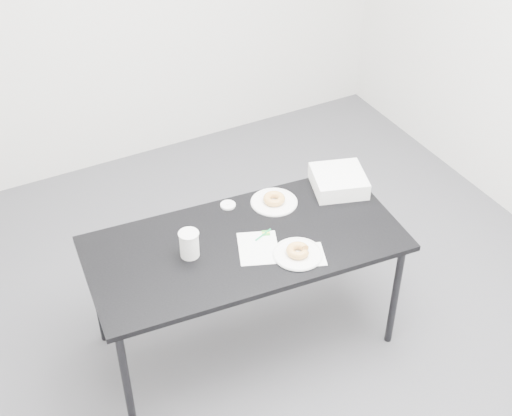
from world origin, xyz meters
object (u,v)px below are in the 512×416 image
scorecard (258,248)px  donut_far (274,199)px  bakery_box (339,181)px  coffee_cup (189,244)px  table (245,250)px  pen (263,235)px  plate_far (274,202)px  donut_near (298,250)px  plate_near (298,254)px

scorecard → donut_far: (0.25, 0.29, 0.03)m
donut_far → bakery_box: 0.39m
scorecard → coffee_cup: size_ratio=1.76×
table → coffee_cup: (-0.29, 0.03, 0.13)m
scorecard → pen: (0.07, 0.07, 0.00)m
plate_far → donut_far: size_ratio=2.13×
table → donut_far: bearing=41.9°
scorecard → pen: size_ratio=2.15×
pen → table: bearing=157.3°
pen → scorecard: bearing=-153.4°
donut_near → donut_far: bearing=76.7°
pen → plate_near: same height
plate_near → bakery_box: bakery_box is taller
plate_near → plate_far: 0.44m
table → coffee_cup: size_ratio=11.59×
donut_far → pen: bearing=-130.2°
plate_far → coffee_cup: coffee_cup is taller
donut_near → pen: bearing=111.2°
table → plate_near: (0.19, -0.21, 0.06)m
donut_near → bakery_box: (0.48, 0.38, 0.02)m
pen → coffee_cup: bearing=153.1°
pen → donut_far: donut_far is taller
table → bakery_box: 0.70m
scorecard → donut_far: bearing=70.8°
table → pen: 0.12m
scorecard → plate_near: size_ratio=1.01×
scorecard → donut_far: donut_far is taller
pen → coffee_cup: (-0.39, 0.04, 0.07)m
plate_near → coffee_cup: coffee_cup is taller
table → plate_far: (0.29, 0.22, 0.06)m
plate_near → donut_near: 0.02m
donut_near → coffee_cup: size_ratio=0.82×
donut_near → plate_far: donut_near is taller
pen → donut_near: 0.23m
pen → bakery_box: size_ratio=0.42×
plate_near → table: bearing=130.9°
plate_far → donut_far: donut_far is taller
plate_far → table: bearing=-143.1°
pen → bakery_box: bakery_box is taller
table → donut_near: 0.30m
scorecard → plate_far: (0.25, 0.29, 0.00)m
pen → plate_far: (0.18, 0.22, -0.00)m
scorecard → plate_far: plate_far is taller
plate_near → donut_near: size_ratio=2.13×
pen → donut_near: bearing=-90.3°
coffee_cup → plate_far: bearing=17.4°
plate_near → bakery_box: size_ratio=0.89×
table → plate_near: 0.29m
donut_far → coffee_cup: coffee_cup is taller
plate_near → donut_far: 0.44m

